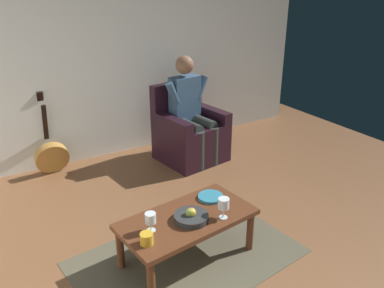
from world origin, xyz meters
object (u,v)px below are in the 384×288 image
armchair (189,134)px  coffee_table (187,223)px  guitar (52,155)px  fruit_bowl (191,216)px  wine_glass_near (150,219)px  person_seated (191,107)px  wine_glass_far (224,204)px  candle_jar (147,239)px  decorative_dish (211,197)px

armchair → coffee_table: bearing=50.9°
guitar → fruit_bowl: size_ratio=3.53×
wine_glass_near → armchair: bearing=-128.1°
guitar → wine_glass_near: size_ratio=6.32×
person_seated → guitar: bearing=-26.0°
wine_glass_far → candle_jar: bearing=-0.9°
guitar → fruit_bowl: (-0.59, 2.20, 0.21)m
person_seated → coffee_table: bearing=50.3°
armchair → fruit_bowl: 1.99m
decorative_dish → coffee_table: bearing=24.4°
fruit_bowl → candle_jar: 0.43m
wine_glass_near → decorative_dish: (-0.64, -0.16, -0.09)m
armchair → decorative_dish: (0.68, 1.52, 0.08)m
person_seated → decorative_dish: (0.69, 1.49, -0.29)m
guitar → fruit_bowl: bearing=105.0°
wine_glass_far → decorative_dish: 0.33m
wine_glass_near → fruit_bowl: bearing=173.9°
coffee_table → wine_glass_far: wine_glass_far is taller
fruit_bowl → guitar: bearing=-75.0°
armchair → candle_jar: size_ratio=9.87×
fruit_bowl → decorative_dish: size_ratio=1.24×
person_seated → wine_glass_near: 2.13m
wine_glass_far → person_seated: bearing=-113.1°
person_seated → coffee_table: size_ratio=1.14×
coffee_table → fruit_bowl: fruit_bowl is taller
coffee_table → decorative_dish: (-0.32, -0.14, 0.07)m
coffee_table → decorative_dish: size_ratio=5.18×
armchair → coffee_table: size_ratio=0.84×
person_seated → fruit_bowl: 1.98m
person_seated → guitar: (1.59, -0.51, -0.47)m
coffee_table → wine_glass_near: bearing=3.5°
person_seated → coffee_table: (1.00, 1.64, -0.35)m
guitar → wine_glass_far: bearing=109.7°
armchair → candle_jar: bearing=43.8°
person_seated → coffee_table: person_seated is taller
wine_glass_far → candle_jar: (0.65, -0.01, -0.08)m
wine_glass_near → wine_glass_far: (-0.56, 0.14, 0.02)m
decorative_dish → fruit_bowl: bearing=32.5°
armchair → coffee_table: armchair is taller
person_seated → decorative_dish: 1.67m
armchair → wine_glass_near: armchair is taller
decorative_dish → wine_glass_far: bearing=75.2°
armchair → person_seated: (-0.00, 0.03, 0.36)m
guitar → decorative_dish: 2.21m
guitar → wine_glass_near: guitar is taller
person_seated → guitar: person_seated is taller
coffee_table → candle_jar: candle_jar is taller
guitar → decorative_dish: guitar is taller
guitar → armchair: bearing=163.1°
coffee_table → fruit_bowl: size_ratio=4.18×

